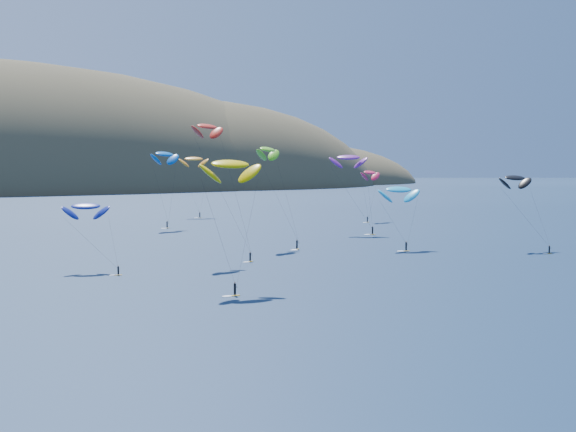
{
  "coord_description": "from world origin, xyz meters",
  "views": [
    {
      "loc": [
        -78.19,
        -49.44,
        19.04
      ],
      "look_at": [
        -2.39,
        80.0,
        9.0
      ],
      "focal_mm": 50.0,
      "sensor_mm": 36.0,
      "label": 1
    }
  ],
  "objects": [
    {
      "name": "kitesurfer_6",
      "position": [
        45.25,
        129.11,
        20.37
      ],
      "size": [
        10.55,
        13.52,
        23.11
      ],
      "rotation": [
        0.0,
        0.0,
        -0.56
      ],
      "color": "yellow",
      "rests_on": "ground"
    },
    {
      "name": "kitesurfer_10",
      "position": [
        -37.6,
        90.75,
        11.3
      ],
      "size": [
        8.51,
        12.98,
        13.49
      ],
      "rotation": [
        0.0,
        0.0,
        -0.29
      ],
      "color": "yellow",
      "rests_on": "ground"
    },
    {
      "name": "kitesurfer_4",
      "position": [
        8.56,
        169.73,
        21.44
      ],
      "size": [
        11.38,
        8.78,
        24.36
      ],
      "rotation": [
        0.0,
        0.0,
        0.45
      ],
      "color": "yellow",
      "rests_on": "ground"
    },
    {
      "name": "kitesurfer_8",
      "position": [
        76.68,
        162.21,
        15.74
      ],
      "size": [
        10.37,
        9.09,
        18.19
      ],
      "rotation": [
        0.0,
        0.0,
        0.31
      ],
      "color": "yellow",
      "rests_on": "ground"
    },
    {
      "name": "kitesurfer_2",
      "position": [
        -24.19,
        60.16,
        18.76
      ],
      "size": [
        9.6,
        10.51,
        21.44
      ],
      "rotation": [
        0.0,
        0.0,
        -0.02
      ],
      "color": "yellow",
      "rests_on": "ground"
    },
    {
      "name": "kitesurfer_5",
      "position": [
        32.6,
        91.23,
        13.02
      ],
      "size": [
        10.08,
        9.24,
        15.67
      ],
      "rotation": [
        0.0,
        0.0,
        -0.2
      ],
      "color": "yellow",
      "rests_on": "ground"
    },
    {
      "name": "kitesurfer_11",
      "position": [
        35.92,
        211.22,
        20.3
      ],
      "size": [
        10.72,
        12.37,
        23.08
      ],
      "rotation": [
        0.0,
        0.0,
        -0.27
      ],
      "color": "yellow",
      "rests_on": "ground"
    },
    {
      "name": "island",
      "position": [
        39.4,
        562.36,
        -10.74
      ],
      "size": [
        730.0,
        300.0,
        210.0
      ],
      "color": "#3D3526",
      "rests_on": "ground"
    },
    {
      "name": "kitesurfer_9",
      "position": [
        -13.1,
        92.65,
        25.92
      ],
      "size": [
        10.89,
        10.18,
        28.16
      ],
      "rotation": [
        0.0,
        0.0,
        0.4
      ],
      "color": "yellow",
      "rests_on": "ground"
    },
    {
      "name": "kitesurfer_7",
      "position": [
        54.88,
        78.26,
        15.62
      ],
      "size": [
        8.47,
        14.07,
        17.93
      ],
      "rotation": [
        0.0,
        0.0,
        -0.09
      ],
      "color": "yellow",
      "rests_on": "ground"
    },
    {
      "name": "kitesurfer_3",
      "position": [
        9.59,
        109.58,
        21.93
      ],
      "size": [
        9.2,
        14.15,
        24.35
      ],
      "rotation": [
        0.0,
        0.0,
        0.58
      ],
      "color": "yellow",
      "rests_on": "ground"
    }
  ]
}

